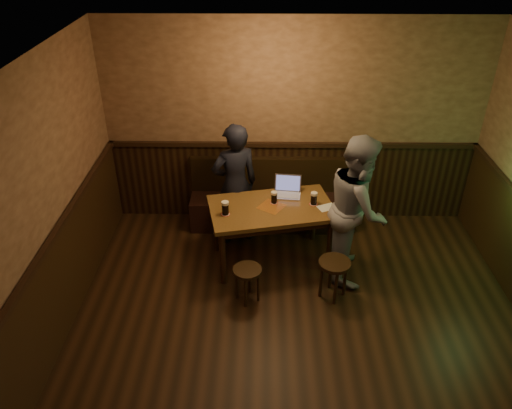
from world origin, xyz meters
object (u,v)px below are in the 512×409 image
object	(u,v)px
person_suit	(235,185)
pint_left	(225,208)
laptop	(287,190)
person_grey	(357,208)
pint_mid	(274,197)
bench	(270,204)
pub_table	(271,214)
stool_right	(334,269)
pint_right	(314,198)
stool_left	(247,275)

from	to	relation	value
person_suit	pint_left	bearing A→B (deg)	62.25
person_suit	laptop	bearing A→B (deg)	146.80
person_suit	person_grey	bearing A→B (deg)	135.29
pint_left	laptop	bearing A→B (deg)	33.14
person_suit	person_grey	size ratio (longest dim) A/B	0.92
pint_left	pint_mid	distance (m)	0.63
bench	pub_table	xyz separation A→B (m)	(0.00, -0.84, 0.38)
bench	pint_mid	bearing A→B (deg)	-87.61
bench	person_suit	xyz separation A→B (m)	(-0.46, -0.38, 0.52)
stool_right	pint_right	xyz separation A→B (m)	(-0.20, 0.74, 0.48)
stool_right	pint_left	bearing A→B (deg)	158.13
pint_left	person_suit	size ratio (longest dim) A/B	0.10
laptop	pint_mid	bearing A→B (deg)	-121.82
stool_right	person_suit	world-z (taller)	person_suit
stool_right	person_grey	xyz separation A→B (m)	(0.28, 0.49, 0.51)
stool_left	bench	bearing A→B (deg)	80.32
bench	person_grey	world-z (taller)	person_grey
pub_table	stool_right	size ratio (longest dim) A/B	3.29
pub_table	stool_left	size ratio (longest dim) A/B	3.68
pint_left	person_grey	size ratio (longest dim) A/B	0.10
pint_mid	laptop	size ratio (longest dim) A/B	0.44
pub_table	pint_left	bearing A→B (deg)	-173.85
stool_left	pint_left	size ratio (longest dim) A/B	2.55
stool_right	person_grey	world-z (taller)	person_grey
pub_table	stool_right	xyz separation A→B (m)	(0.71, -0.68, -0.29)
pint_mid	laptop	world-z (taller)	laptop
bench	pint_right	size ratio (longest dim) A/B	13.38
pint_mid	person_suit	bearing A→B (deg)	143.26
pub_table	person_grey	bearing A→B (deg)	-23.10
pub_table	pint_right	distance (m)	0.55
stool_left	person_suit	size ratio (longest dim) A/B	0.26
stool_right	pint_mid	size ratio (longest dim) A/B	3.19
pint_left	person_grey	distance (m)	1.54
pint_left	person_suit	distance (m)	0.64
pint_mid	pint_right	world-z (taller)	pint_right
bench	stool_left	size ratio (longest dim) A/B	4.99
bench	pint_mid	size ratio (longest dim) A/B	14.22
pint_left	pint_right	bearing A→B (deg)	12.98
bench	stool_right	distance (m)	1.68
pint_right	laptop	bearing A→B (deg)	141.65
stool_left	pint_mid	distance (m)	1.04
pint_right	laptop	xyz separation A→B (m)	(-0.31, 0.24, -0.02)
stool_left	laptop	xyz separation A→B (m)	(0.47, 1.06, 0.50)
laptop	person_grey	distance (m)	0.94
stool_left	person_grey	xyz separation A→B (m)	(1.26, 0.56, 0.55)
person_suit	bench	bearing A→B (deg)	-161.06
bench	pint_right	bearing A→B (deg)	-56.63
person_suit	stool_left	bearing A→B (deg)	78.37
stool_right	stool_left	bearing A→B (deg)	-175.58
pub_table	pint_mid	bearing A→B (deg)	58.46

